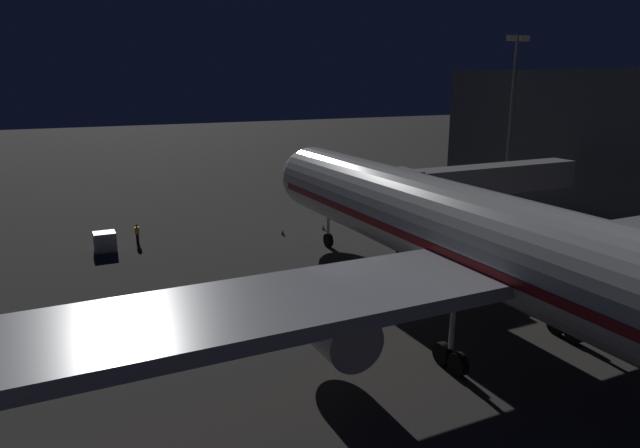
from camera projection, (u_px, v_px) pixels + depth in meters
name	position (u px, v px, depth m)	size (l,w,h in m)	color
ground_plane	(404.00, 291.00, 40.43)	(320.00, 320.00, 0.00)	#383533
airliner_at_gate	(517.00, 254.00, 30.01)	(55.95, 58.28, 19.77)	silver
jet_bridge	(466.00, 182.00, 50.30)	(21.18, 3.40, 7.34)	#9E9E99
apron_floodlight_mast	(512.00, 112.00, 63.26)	(2.90, 0.50, 19.28)	#59595E
baggage_container_mid_row	(105.00, 242.00, 49.52)	(1.84, 1.63, 1.69)	#B7BABF
ground_crew_marshaller_fwd	(137.00, 233.00, 51.65)	(0.40, 0.40, 1.85)	black
traffic_cone_nose_port	(323.00, 227.00, 56.63)	(0.36, 0.36, 0.55)	orange
traffic_cone_nose_starboard	(283.00, 232.00, 54.78)	(0.36, 0.36, 0.55)	orange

